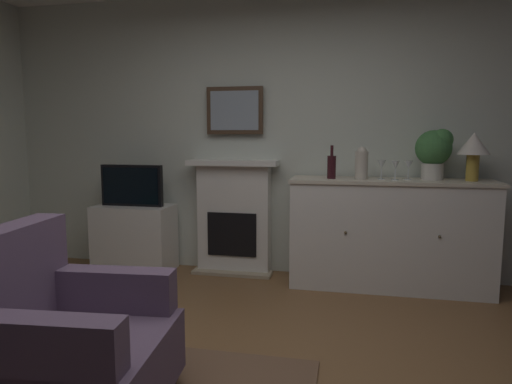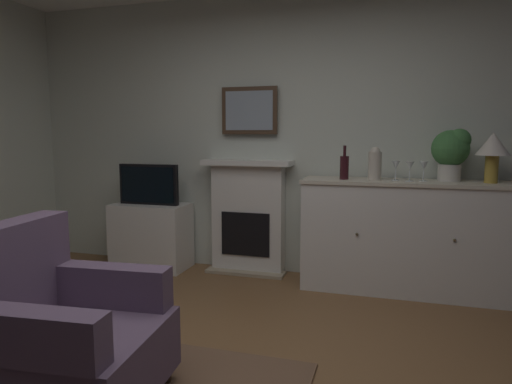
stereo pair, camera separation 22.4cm
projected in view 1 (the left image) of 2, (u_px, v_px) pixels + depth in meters
wall_rear at (290, 136)px, 4.34m from camera, size 5.86×0.06×2.66m
fireplace_unit at (234, 217)px, 4.43m from camera, size 0.87×0.30×1.10m
framed_picture at (235, 111)px, 4.34m from camera, size 0.55×0.04×0.45m
sideboard_cabinet at (389, 234)px, 3.96m from camera, size 1.72×0.49×0.96m
table_lamp at (474, 147)px, 3.74m from camera, size 0.26×0.26×0.40m
wine_bottle at (332, 166)px, 3.95m from camera, size 0.08×0.08×0.29m
wine_glass_left at (382, 165)px, 3.90m from camera, size 0.07×0.07×0.16m
wine_glass_center at (395, 166)px, 3.83m from camera, size 0.07×0.07×0.16m
wine_glass_right at (409, 166)px, 3.85m from camera, size 0.07×0.07×0.16m
vase_decorative at (362, 163)px, 3.89m from camera, size 0.11×0.11×0.28m
tv_cabinet at (135, 238)px, 4.50m from camera, size 0.75×0.42×0.65m
tv_set at (132, 185)px, 4.41m from camera, size 0.62×0.07×0.40m
potted_plant_small at (435, 150)px, 3.84m from camera, size 0.30×0.30×0.43m
armchair at (65, 342)px, 2.12m from camera, size 0.87×0.84×0.92m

